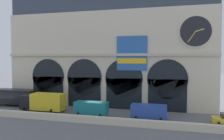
% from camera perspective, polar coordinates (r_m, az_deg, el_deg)
% --- Properties ---
extents(ground_plane, '(200.00, 200.00, 0.00)m').
position_cam_1_polar(ground_plane, '(36.77, -4.43, -11.21)').
color(ground_plane, slate).
extents(quay_parapet_wall, '(90.00, 0.70, 0.99)m').
position_cam_1_polar(quay_parapet_wall, '(32.41, -7.19, -12.29)').
color(quay_parapet_wall, beige).
rests_on(quay_parapet_wall, ground).
extents(station_building, '(38.79, 4.90, 21.11)m').
position_cam_1_polar(station_building, '(42.54, -1.24, 4.68)').
color(station_building, beige).
rests_on(station_building, ground).
extents(bus_west, '(11.00, 3.25, 3.10)m').
position_cam_1_polar(bus_west, '(47.38, -24.71, -6.05)').
color(bus_west, black).
rests_on(bus_west, ground).
extents(box_truck_midwest, '(7.50, 2.91, 3.12)m').
position_cam_1_polar(box_truck_midwest, '(39.86, -17.09, -7.71)').
color(box_truck_midwest, black).
rests_on(box_truck_midwest, ground).
extents(van_center, '(5.20, 2.48, 2.20)m').
position_cam_1_polar(van_center, '(35.75, -5.31, -9.57)').
color(van_center, '#19727A').
rests_on(van_center, ground).
extents(van_mideast, '(5.20, 2.48, 2.20)m').
position_cam_1_polar(van_mideast, '(33.96, 9.33, -10.28)').
color(van_mideast, '#28479E').
rests_on(van_mideast, ground).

